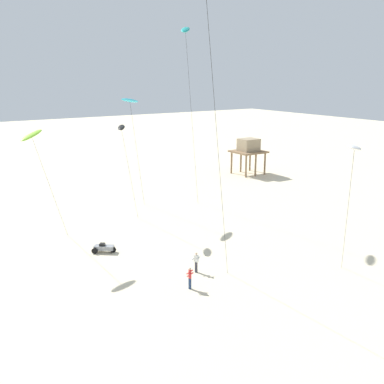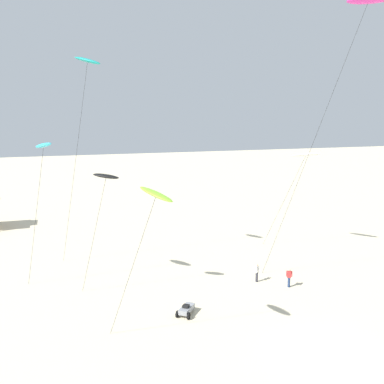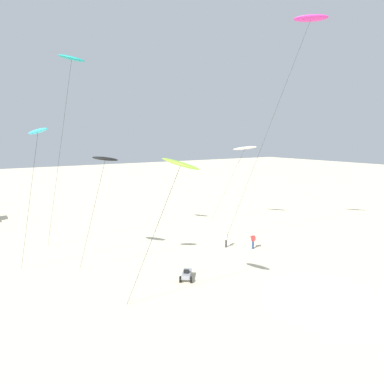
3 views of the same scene
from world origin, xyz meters
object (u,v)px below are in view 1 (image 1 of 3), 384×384
kite_teal (186,31)px  kite_black (121,128)px  kite_flyer_nearest (196,262)px  kite_white (354,148)px  beach_buggy (104,248)px  kite_cyan (130,101)px  kite_flyer_middle (190,277)px  stilt_house (249,148)px  kite_lime (32,136)px

kite_teal → kite_black: kite_teal is taller
kite_flyer_nearest → kite_white: bearing=38.7°
kite_white → beach_buggy: size_ratio=5.57×
kite_cyan → kite_white: 26.53m
kite_white → kite_flyer_middle: size_ratio=6.58×
kite_teal → beach_buggy: size_ratio=10.19×
kite_black → stilt_house: size_ratio=1.89×
kite_white → kite_flyer_nearest: bearing=-141.3°
kite_teal → beach_buggy: kite_teal is taller
kite_cyan → stilt_house: kite_cyan is taller
kite_teal → kite_flyer_nearest: kite_teal is taller
kite_lime → stilt_house: (-14.81, 35.98, -6.13)m
kite_black → kite_white: bearing=17.6°
kite_flyer_nearest → kite_teal: bearing=150.5°
kite_black → stilt_house: (-12.89, 27.00, -6.02)m
kite_lime → kite_cyan: size_ratio=0.84×
kite_teal → kite_flyer_middle: kite_teal is taller
kite_black → kite_lime: bearing=-77.9°
kite_white → kite_flyer_nearest: 14.56m
stilt_house → kite_teal: bearing=-57.2°
kite_lime → kite_black: size_ratio=1.03×
kite_lime → kite_black: 9.19m
kite_teal → stilt_house: size_ratio=3.62×
kite_black → kite_flyer_nearest: size_ratio=6.27×
kite_teal → kite_white: bearing=-2.0°
beach_buggy → kite_teal: bearing=114.7°
stilt_house → kite_flyer_middle: bearing=-45.8°
kite_white → kite_flyer_middle: 14.52m
kite_flyer_nearest → stilt_house: (-25.99, 26.99, 3.19)m
kite_flyer_nearest → kite_lime: bearing=-141.2°
kite_cyan → kite_flyer_middle: 23.42m
kite_lime → kite_cyan: 13.90m
kite_white → kite_flyer_nearest: size_ratio=6.58×
kite_flyer_nearest → kite_black: bearing=-179.9°
kite_lime → kite_teal: (-2.33, 16.64, 9.17)m
kite_teal → kite_white: 23.83m
kite_black → kite_flyer_middle: 17.92m
kite_black → kite_flyer_nearest: 16.02m
kite_cyan → kite_flyer_nearest: 21.26m
kite_white → stilt_house: bearing=149.8°
kite_black → kite_flyer_middle: bearing=-7.3°
stilt_house → kite_lime: bearing=-67.6°
kite_white → beach_buggy: (-16.50, -11.37, -10.03)m
kite_cyan → beach_buggy: 17.17m
kite_lime → kite_cyan: (-6.44, 12.13, 2.16)m
kite_teal → kite_black: (0.41, -7.65, -9.28)m
kite_lime → kite_white: 25.33m
kite_flyer_middle → beach_buggy: (-10.07, -2.54, -0.46)m
kite_flyer_nearest → kite_flyer_middle: (2.14, -1.97, 0.00)m
kite_flyer_nearest → kite_flyer_middle: size_ratio=1.00×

